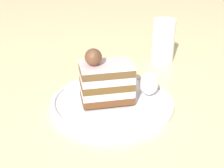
% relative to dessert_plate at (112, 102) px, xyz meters
% --- Properties ---
extents(ground_plane, '(2.40, 2.40, 0.00)m').
position_rel_dessert_plate_xyz_m(ground_plane, '(-0.01, -0.02, -0.01)').
color(ground_plane, '#D2BD8C').
extents(dessert_plate, '(0.24, 0.24, 0.02)m').
position_rel_dessert_plate_xyz_m(dessert_plate, '(0.00, 0.00, 0.00)').
color(dessert_plate, silver).
rests_on(dessert_plate, ground_plane).
extents(cake_slice, '(0.12, 0.11, 0.10)m').
position_rel_dessert_plate_xyz_m(cake_slice, '(0.01, 0.01, 0.05)').
color(cake_slice, '#573118').
rests_on(cake_slice, dessert_plate).
extents(whipped_cream_dollop, '(0.04, 0.04, 0.05)m').
position_rel_dessert_plate_xyz_m(whipped_cream_dollop, '(-0.06, -0.04, 0.03)').
color(whipped_cream_dollop, white).
rests_on(whipped_cream_dollop, dessert_plate).
extents(fork, '(0.08, 0.08, 0.00)m').
position_rel_dessert_plate_xyz_m(fork, '(0.06, -0.07, 0.01)').
color(fork, silver).
rests_on(fork, dessert_plate).
extents(drink_glass_near, '(0.06, 0.06, 0.11)m').
position_rel_dessert_plate_xyz_m(drink_glass_near, '(-0.03, -0.26, 0.04)').
color(drink_glass_near, silver).
rests_on(drink_glass_near, ground_plane).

